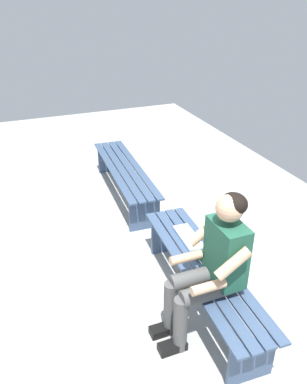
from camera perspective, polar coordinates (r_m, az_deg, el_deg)
The scene contains 6 objects.
ground_plane at distance 4.19m, azimuth -12.68°, elevation -9.73°, with size 10.00×7.00×0.04m, color #9E9E99.
bench_near at distance 3.42m, azimuth 7.10°, elevation -11.62°, with size 1.88×0.49×0.42m.
bench_far at distance 5.08m, azimuth -4.20°, elevation 2.67°, with size 1.92×0.49×0.42m.
person_seated at distance 2.98m, azimuth 8.43°, elevation -10.27°, with size 0.50×0.69×1.23m.
apple at distance 3.39m, azimuth 6.85°, elevation -9.07°, with size 0.09×0.09×0.09m, color #72B738.
book_open at distance 3.66m, azimuth 5.09°, elevation -6.55°, with size 0.42×0.18×0.02m.
Camera 1 is at (-2.27, 1.35, 2.50)m, focal length 36.69 mm.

